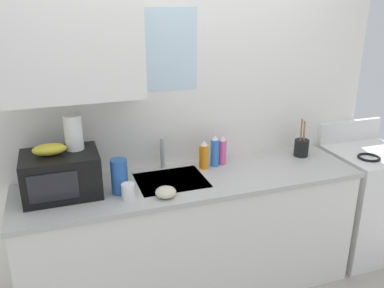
{
  "coord_description": "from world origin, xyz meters",
  "views": [
    {
      "loc": [
        -0.82,
        -2.37,
        2.07
      ],
      "look_at": [
        0.0,
        0.0,
        1.15
      ],
      "focal_mm": 37.96,
      "sensor_mm": 36.0,
      "label": 1
    }
  ],
  "objects": [
    {
      "name": "cereal_canister",
      "position": [
        -0.5,
        -0.05,
        1.01
      ],
      "size": [
        0.1,
        0.1,
        0.22
      ],
      "primitive_type": "cylinder",
      "color": "#2659A5",
      "rests_on": "counter_unit"
    },
    {
      "name": "banana_bunch",
      "position": [
        -0.89,
        0.05,
        1.2
      ],
      "size": [
        0.2,
        0.11,
        0.07
      ],
      "primitive_type": "ellipsoid",
      "color": "gold",
      "rests_on": "microwave"
    },
    {
      "name": "mug_white",
      "position": [
        -0.46,
        -0.14,
        0.95
      ],
      "size": [
        0.08,
        0.08,
        0.09
      ],
      "primitive_type": "cylinder",
      "color": "white",
      "rests_on": "counter_unit"
    },
    {
      "name": "microwave",
      "position": [
        -0.84,
        0.05,
        1.04
      ],
      "size": [
        0.46,
        0.35,
        0.27
      ],
      "color": "black",
      "rests_on": "counter_unit"
    },
    {
      "name": "utensil_crock",
      "position": [
        0.94,
        0.12,
        0.97
      ],
      "size": [
        0.11,
        0.11,
        0.29
      ],
      "color": "black",
      "rests_on": "counter_unit"
    },
    {
      "name": "kitchen_wall_assembly",
      "position": [
        -0.12,
        0.31,
        1.35
      ],
      "size": [
        3.11,
        0.42,
        2.5
      ],
      "color": "white",
      "rests_on": "ground"
    },
    {
      "name": "small_bowl",
      "position": [
        -0.24,
        -0.2,
        0.93
      ],
      "size": [
        0.13,
        0.13,
        0.06
      ],
      "primitive_type": "ellipsoid",
      "color": "beige",
      "rests_on": "counter_unit"
    },
    {
      "name": "dish_soap_bottle_orange",
      "position": [
        0.14,
        0.14,
        1.0
      ],
      "size": [
        0.07,
        0.07,
        0.21
      ],
      "color": "orange",
      "rests_on": "counter_unit"
    },
    {
      "name": "sink_faucet",
      "position": [
        -0.14,
        0.24,
        1.01
      ],
      "size": [
        0.03,
        0.03,
        0.23
      ],
      "primitive_type": "cylinder",
      "color": "#B2B5BA",
      "rests_on": "counter_unit"
    },
    {
      "name": "paper_towel_roll",
      "position": [
        -0.74,
        0.1,
        1.28
      ],
      "size": [
        0.11,
        0.11,
        0.22
      ],
      "primitive_type": "cylinder",
      "color": "white",
      "rests_on": "microwave"
    },
    {
      "name": "stove_range",
      "position": [
        1.52,
        0.0,
        0.46
      ],
      "size": [
        0.6,
        0.6,
        1.08
      ],
      "color": "white",
      "rests_on": "ground"
    },
    {
      "name": "dish_soap_bottle_blue",
      "position": [
        0.23,
        0.16,
        1.01
      ],
      "size": [
        0.06,
        0.06,
        0.24
      ],
      "color": "blue",
      "rests_on": "counter_unit"
    },
    {
      "name": "counter_unit",
      "position": [
        -0.0,
        0.0,
        0.46
      ],
      "size": [
        2.34,
        0.63,
        0.9
      ],
      "color": "white",
      "rests_on": "ground"
    },
    {
      "name": "dish_soap_bottle_pink",
      "position": [
        0.3,
        0.17,
        1.0
      ],
      "size": [
        0.06,
        0.06,
        0.22
      ],
      "color": "#E55999",
      "rests_on": "counter_unit"
    }
  ]
}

